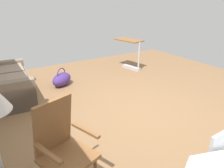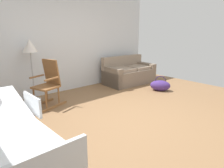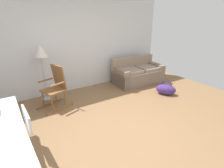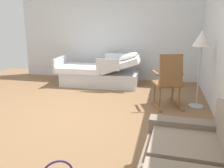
{
  "view_description": "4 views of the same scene",
  "coord_description": "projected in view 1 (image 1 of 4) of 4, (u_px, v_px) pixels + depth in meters",
  "views": [
    {
      "loc": [
        -2.61,
        2.17,
        1.95
      ],
      "look_at": [
        0.13,
        0.47,
        0.64
      ],
      "focal_mm": 34.68,
      "sensor_mm": 36.0,
      "label": 1
    },
    {
      "loc": [
        -2.68,
        -2.62,
        1.69
      ],
      "look_at": [
        -0.1,
        0.32,
        0.64
      ],
      "focal_mm": 32.77,
      "sensor_mm": 36.0,
      "label": 2
    },
    {
      "loc": [
        -1.93,
        -2.59,
        2.18
      ],
      "look_at": [
        0.23,
        0.76,
        0.66
      ],
      "focal_mm": 29.35,
      "sensor_mm": 36.0,
      "label": 3
    },
    {
      "loc": [
        3.85,
        1.58,
        1.66
      ],
      "look_at": [
        -0.03,
        0.73,
        0.62
      ],
      "focal_mm": 39.71,
      "sensor_mm": 36.0,
      "label": 4
    }
  ],
  "objects": [
    {
      "name": "duffel_bag",
      "position": [
        62.0,
        79.0,
        5.06
      ],
      "size": [
        0.58,
        0.64,
        0.43
      ],
      "color": "#472D7A",
      "rests_on": "ground"
    },
    {
      "name": "ground_plane",
      "position": [
        138.0,
        115.0,
        3.85
      ],
      "size": [
        7.46,
        7.46,
        0.0
      ],
      "primitive_type": "plane",
      "color": "olive"
    },
    {
      "name": "couch",
      "position": [
        6.0,
        84.0,
        4.36
      ],
      "size": [
        1.65,
        0.94,
        0.85
      ],
      "color": "#7D6C5C",
      "rests_on": "ground"
    },
    {
      "name": "overbed_table",
      "position": [
        130.0,
        51.0,
        6.1
      ],
      "size": [
        0.87,
        0.55,
        0.84
      ],
      "color": "#B2B5BA",
      "rests_on": "ground"
    },
    {
      "name": "rocking_chair",
      "position": [
        63.0,
        151.0,
        2.19
      ],
      "size": [
        0.87,
        0.69,
        1.05
      ],
      "color": "brown",
      "rests_on": "ground"
    }
  ]
}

